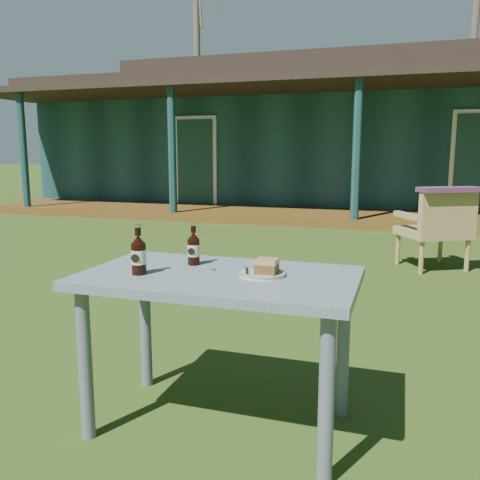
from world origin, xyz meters
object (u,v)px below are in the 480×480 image
(cola_bottle_far, at_px, (139,255))
(armchair_left, at_px, (438,226))
(cola_bottle_near, at_px, (194,248))
(cafe_table, at_px, (219,296))
(plate, at_px, (262,274))
(cake_slice, at_px, (267,266))

(cola_bottle_far, height_order, armchair_left, cola_bottle_far)
(cola_bottle_near, height_order, armchair_left, cola_bottle_near)
(cafe_table, relative_size, cola_bottle_near, 6.13)
(cola_bottle_near, height_order, cola_bottle_far, cola_bottle_far)
(cafe_table, height_order, armchair_left, armchair_left)
(cafe_table, relative_size, cola_bottle_far, 5.50)
(plate, xyz_separation_m, cola_bottle_near, (-0.36, 0.11, 0.07))
(cola_bottle_far, bearing_deg, plate, 15.41)
(cafe_table, xyz_separation_m, cola_bottle_near, (-0.18, 0.13, 0.18))
(cafe_table, relative_size, plate, 5.88)
(plate, xyz_separation_m, cake_slice, (0.02, -0.01, 0.04))
(plate, distance_m, cola_bottle_far, 0.54)
(cola_bottle_near, distance_m, armchair_left, 3.79)
(cake_slice, distance_m, cola_bottle_far, 0.56)
(plate, relative_size, armchair_left, 0.24)
(cafe_table, height_order, plate, plate)
(cola_bottle_far, bearing_deg, cola_bottle_near, 58.67)
(cafe_table, distance_m, cola_bottle_far, 0.40)
(cake_slice, xyz_separation_m, cola_bottle_far, (-0.54, -0.14, 0.04))
(cola_bottle_near, relative_size, armchair_left, 0.23)
(cafe_table, xyz_separation_m, armchair_left, (1.11, 3.68, -0.14))
(cafe_table, bearing_deg, cola_bottle_near, 143.20)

